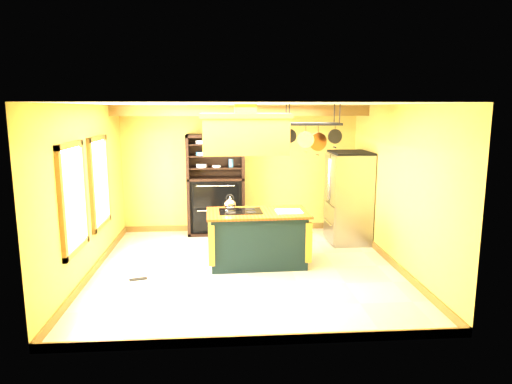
{
  "coord_description": "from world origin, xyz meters",
  "views": [
    {
      "loc": [
        -0.37,
        -7.23,
        2.64
      ],
      "look_at": [
        0.18,
        0.3,
        1.25
      ],
      "focal_mm": 32.0,
      "sensor_mm": 36.0,
      "label": 1
    }
  ],
  "objects": [
    {
      "name": "refrigerator",
      "position": [
        2.1,
        1.46,
        0.86
      ],
      "size": [
        0.77,
        0.9,
        1.77
      ],
      "color": "gray",
      "rests_on": "floor"
    },
    {
      "name": "wall_left",
      "position": [
        -2.5,
        0.0,
        1.35
      ],
      "size": [
        0.02,
        5.0,
        2.7
      ],
      "primitive_type": "cube",
      "color": "gold",
      "rests_on": "floor"
    },
    {
      "name": "ceiling_beam",
      "position": [
        0.0,
        1.7,
        2.59
      ],
      "size": [
        5.0,
        0.15,
        0.2
      ],
      "primitive_type": "cube",
      "color": "olive",
      "rests_on": "ceiling"
    },
    {
      "name": "range_hood",
      "position": [
        0.0,
        0.24,
        2.25
      ],
      "size": [
        1.45,
        0.82,
        0.8
      ],
      "color": "#C78531",
      "rests_on": "ceiling"
    },
    {
      "name": "wall_right",
      "position": [
        2.5,
        0.0,
        1.35
      ],
      "size": [
        0.02,
        5.0,
        2.7
      ],
      "primitive_type": "cube",
      "color": "gold",
      "rests_on": "floor"
    },
    {
      "name": "wall_back",
      "position": [
        0.0,
        2.5,
        1.35
      ],
      "size": [
        5.0,
        0.02,
        2.7
      ],
      "primitive_type": "cube",
      "color": "gold",
      "rests_on": "floor"
    },
    {
      "name": "floor_register",
      "position": [
        -1.72,
        -0.35,
        0.01
      ],
      "size": [
        0.3,
        0.19,
        0.01
      ],
      "primitive_type": "cube",
      "rotation": [
        0.0,
        0.0,
        0.28
      ],
      "color": "black",
      "rests_on": "floor"
    },
    {
      "name": "ceiling",
      "position": [
        0.0,
        0.0,
        2.7
      ],
      "size": [
        5.0,
        5.0,
        0.0
      ],
      "primitive_type": "plane",
      "rotation": [
        3.14,
        0.0,
        0.0
      ],
      "color": "white",
      "rests_on": "wall_back"
    },
    {
      "name": "floor",
      "position": [
        0.0,
        0.0,
        0.0
      ],
      "size": [
        5.0,
        5.0,
        0.0
      ],
      "primitive_type": "plane",
      "color": "beige",
      "rests_on": "ground"
    },
    {
      "name": "window_near",
      "position": [
        -2.47,
        -0.8,
        1.4
      ],
      "size": [
        0.06,
        1.06,
        1.56
      ],
      "color": "olive",
      "rests_on": "wall_left"
    },
    {
      "name": "wall_front",
      "position": [
        0.0,
        -2.5,
        1.35
      ],
      "size": [
        5.0,
        0.02,
        2.7
      ],
      "primitive_type": "cube",
      "color": "gold",
      "rests_on": "floor"
    },
    {
      "name": "hutch",
      "position": [
        -0.52,
        2.27,
        0.83
      ],
      "size": [
        1.19,
        0.54,
        2.11
      ],
      "color": "black",
      "rests_on": "floor"
    },
    {
      "name": "kitchen_island",
      "position": [
        0.2,
        0.24,
        0.47
      ],
      "size": [
        1.74,
        1.01,
        1.11
      ],
      "rotation": [
        0.0,
        0.0,
        0.03
      ],
      "color": "#13262C",
      "rests_on": "floor"
    },
    {
      "name": "window_far",
      "position": [
        -2.47,
        0.6,
        1.4
      ],
      "size": [
        0.06,
        1.06,
        1.56
      ],
      "color": "olive",
      "rests_on": "wall_left"
    },
    {
      "name": "pot_rack",
      "position": [
        1.1,
        0.24,
        2.29
      ],
      "size": [
        0.96,
        0.45,
        0.77
      ],
      "color": "black",
      "rests_on": "ceiling"
    }
  ]
}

